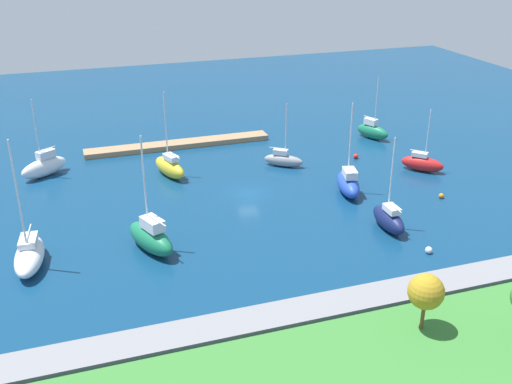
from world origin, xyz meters
TOP-DOWN VIEW (x-y plane):
  - water at (0.00, 0.00)m, footprint 160.00×160.00m
  - pier_dock at (4.77, -19.92)m, footprint 27.99×2.75m
  - breakwater at (0.00, 26.29)m, footprint 62.80×3.50m
  - shoreline_park at (0.00, 35.02)m, footprint 62.12×12.68m
  - park_tree_center at (-4.41, 31.95)m, footprint 2.90×2.90m
  - sailboat_white_near_pier at (25.76, 9.71)m, footprint 3.55×8.00m
  - sailboat_green_outer_mooring at (13.89, 10.44)m, footprint 5.09×7.77m
  - sailboat_navy_inner_mooring at (-11.76, 14.02)m, footprint 2.17×6.04m
  - sailboat_yellow_by_breakwater at (8.23, -8.76)m, footprint 4.11×6.94m
  - sailboat_gray_off_beacon at (-7.49, -7.41)m, footprint 5.42×4.61m
  - sailboat_blue_east_end at (-11.88, 3.83)m, footprint 4.01×7.23m
  - sailboat_red_lone_south at (-24.87, 0.23)m, footprint 5.33×5.45m
  - sailboat_white_far_north at (24.14, -14.27)m, footprint 6.70×5.43m
  - sailboat_green_mid_basin at (-25.06, -14.12)m, footprint 4.09×5.96m
  - mooring_buoy_orange at (-22.19, 8.85)m, footprint 0.64×0.64m
  - mooring_buoy_red at (-18.49, -6.86)m, footprint 0.72×0.72m
  - mooring_buoy_white at (-13.01, 20.09)m, footprint 0.74×0.74m

SIDE VIEW (x-z plane):
  - water at x=0.00m, z-range 0.00..0.00m
  - mooring_buoy_orange at x=-22.19m, z-range 0.00..0.64m
  - mooring_buoy_red at x=-18.49m, z-range 0.00..0.72m
  - mooring_buoy_white at x=-13.01m, z-range 0.00..0.74m
  - pier_dock at x=4.77m, z-range 0.00..0.77m
  - breakwater at x=0.00m, z-range 0.00..1.02m
  - shoreline_park at x=0.00m, z-range 0.00..1.13m
  - sailboat_gray_off_beacon at x=-7.49m, z-range -3.55..5.53m
  - sailboat_red_lone_south at x=-24.87m, z-range -3.27..5.52m
  - sailboat_white_near_pier at x=25.76m, z-range -5.43..7.90m
  - sailboat_green_mid_basin at x=-25.06m, z-range -3.69..6.21m
  - sailboat_navy_inner_mooring at x=-11.76m, z-range -4.02..6.58m
  - sailboat_yellow_by_breakwater at x=8.23m, z-range -4.37..7.12m
  - sailboat_blue_east_end at x=-11.88m, z-range -4.40..7.17m
  - sailboat_white_far_north at x=24.14m, z-range -3.93..6.72m
  - sailboat_green_outer_mooring at x=13.89m, z-range -4.65..7.74m
  - park_tree_center at x=-4.41m, z-range 2.12..7.03m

